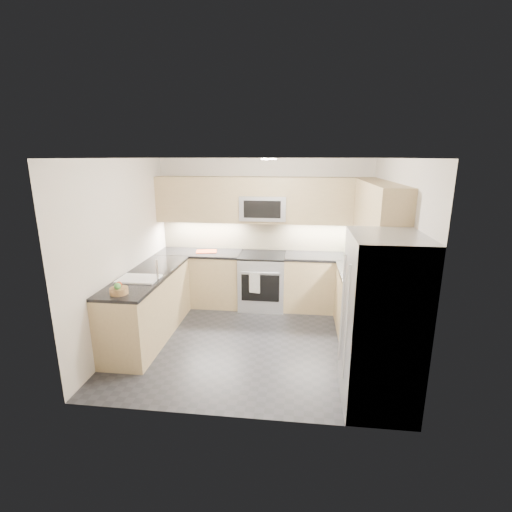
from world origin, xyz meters
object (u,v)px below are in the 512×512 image
Objects in this scene: gas_range at (262,281)px; cutting_board at (206,251)px; utensil_bowl at (355,251)px; fruit_basket at (119,291)px; refrigerator at (381,322)px; microwave at (263,208)px.

cutting_board is (-0.97, 0.04, 0.49)m from gas_range.
fruit_basket is (-3.02, -2.11, -0.05)m from utensil_bowl.
refrigerator is (1.45, -2.43, 0.45)m from gas_range.
refrigerator is at bearing -60.38° from microwave.
gas_range is 4.28× the size of fruit_basket.
microwave is 2.75m from fruit_basket.
microwave is 3.04m from refrigerator.
microwave is 1.66m from utensil_bowl.
refrigerator is at bearing -59.12° from gas_range.
utensil_bowl reaches higher than fruit_basket.
microwave is at bearing 5.16° from cutting_board.
refrigerator is (1.45, -2.55, -0.80)m from microwave.
microwave is at bearing 176.83° from utensil_bowl.
fruit_basket is at bearing 173.07° from refrigerator.
refrigerator reaches higher than utensil_bowl.
refrigerator is at bearing -91.58° from utensil_bowl.
cutting_board is (-2.49, -0.00, -0.08)m from utensil_bowl.
cutting_board is at bearing 75.79° from fruit_basket.
refrigerator is 8.47× the size of fruit_basket.
fruit_basket is (-1.50, -2.19, -0.72)m from microwave.
fruit_basket is (-2.95, 0.36, 0.08)m from refrigerator.
cutting_board is (-0.97, -0.09, -0.75)m from microwave.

